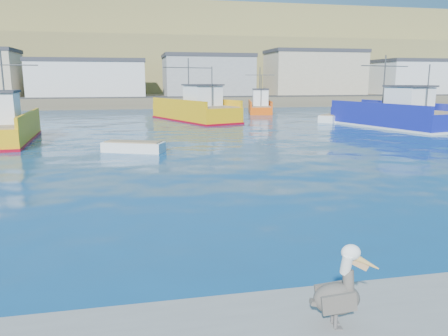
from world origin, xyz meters
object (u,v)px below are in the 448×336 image
at_px(skiff_far, 333,119).
at_px(pelican, 339,292).
at_px(boat_orange, 260,106).
at_px(skiff_mid, 134,148).
at_px(trawler_blue, 394,115).
at_px(trawler_yellow_b, 196,110).
at_px(trawler_yellow_a, 4,128).

relative_size(skiff_far, pelican, 3.18).
bearing_deg(boat_orange, skiff_mid, -119.78).
height_order(trawler_blue, boat_orange, trawler_blue).
height_order(trawler_yellow_b, skiff_mid, trawler_yellow_b).
bearing_deg(trawler_blue, skiff_far, 114.35).
bearing_deg(trawler_yellow_b, pelican, -95.09).
distance_m(trawler_yellow_b, pelican, 41.20).
xyz_separation_m(trawler_yellow_a, trawler_yellow_b, (15.56, 13.72, 0.11)).
bearing_deg(pelican, skiff_mid, 98.23).
bearing_deg(trawler_yellow_b, skiff_mid, -108.50).
height_order(trawler_blue, skiff_far, trawler_blue).
relative_size(boat_orange, skiff_mid, 1.98).
distance_m(trawler_yellow_b, skiff_far, 14.60).
bearing_deg(trawler_blue, boat_orange, 110.57).
bearing_deg(skiff_mid, trawler_yellow_a, 144.62).
bearing_deg(boat_orange, trawler_yellow_b, -138.18).
bearing_deg(skiff_mid, trawler_yellow_b, 71.50).
distance_m(trawler_yellow_a, trawler_blue, 32.69).
bearing_deg(trawler_yellow_a, trawler_blue, 5.67).
bearing_deg(skiff_far, boat_orange, 108.56).
distance_m(skiff_mid, skiff_far, 26.19).
bearing_deg(skiff_far, skiff_mid, -142.26).
xyz_separation_m(boat_orange, skiff_mid, (-16.45, -28.74, -0.73)).
bearing_deg(trawler_yellow_b, boat_orange, 41.82).
xyz_separation_m(trawler_blue, skiff_mid, (-23.66, -9.53, -0.84)).
bearing_deg(skiff_mid, trawler_blue, 21.93).
bearing_deg(trawler_blue, skiff_mid, -158.07).
height_order(trawler_yellow_a, pelican, trawler_yellow_a).
height_order(trawler_blue, pelican, trawler_blue).
bearing_deg(pelican, trawler_yellow_b, 84.91).
xyz_separation_m(boat_orange, skiff_far, (4.27, -12.71, -0.68)).
bearing_deg(trawler_yellow_a, pelican, -66.45).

